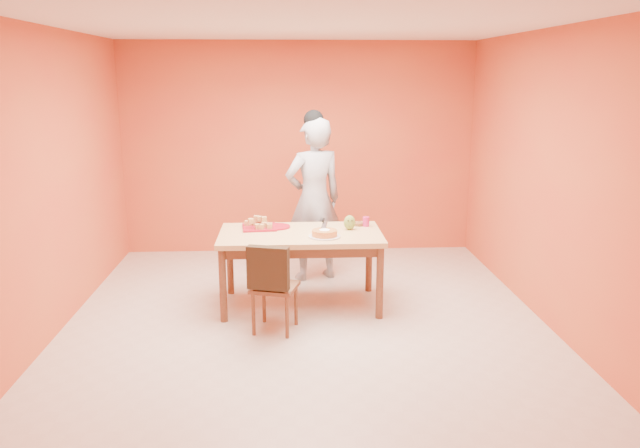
{
  "coord_description": "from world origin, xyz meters",
  "views": [
    {
      "loc": [
        -0.17,
        -5.53,
        2.28
      ],
      "look_at": [
        0.15,
        0.3,
        0.88
      ],
      "focal_mm": 35.0,
      "sensor_mm": 36.0,
      "label": 1
    }
  ],
  "objects": [
    {
      "name": "wall_back",
      "position": [
        0.0,
        2.5,
        1.35
      ],
      "size": [
        4.5,
        0.0,
        4.5
      ],
      "primitive_type": "plane",
      "rotation": [
        1.57,
        0.0,
        0.0
      ],
      "color": "#C85B2E",
      "rests_on": "floor"
    },
    {
      "name": "checker_tin",
      "position": [
        0.58,
        0.7,
        0.78
      ],
      "size": [
        0.11,
        0.11,
        0.03
      ],
      "primitive_type": "cylinder",
      "rotation": [
        0.0,
        0.0,
        -0.01
      ],
      "color": "#3B2110",
      "rests_on": "dining_table"
    },
    {
      "name": "wall_left",
      "position": [
        -2.25,
        0.0,
        1.35
      ],
      "size": [
        0.0,
        5.0,
        5.0
      ],
      "primitive_type": "plane",
      "rotation": [
        1.57,
        0.0,
        1.57
      ],
      "color": "#C85B2E",
      "rests_on": "floor"
    },
    {
      "name": "wall_right",
      "position": [
        2.25,
        0.0,
        1.35
      ],
      "size": [
        0.0,
        5.0,
        5.0
      ],
      "primitive_type": "plane",
      "rotation": [
        1.57,
        0.0,
        -1.57
      ],
      "color": "#C85B2E",
      "rests_on": "floor"
    },
    {
      "name": "pastry_pile",
      "position": [
        -0.45,
        0.64,
        0.83
      ],
      "size": [
        0.3,
        0.3,
        0.1
      ],
      "primitive_type": null,
      "color": "#B97E4F",
      "rests_on": "pastry_platter"
    },
    {
      "name": "ceiling",
      "position": [
        0.0,
        0.0,
        2.7
      ],
      "size": [
        5.0,
        5.0,
        0.0
      ],
      "primitive_type": "plane",
      "rotation": [
        3.14,
        0.0,
        0.0
      ],
      "color": "white",
      "rests_on": "wall_back"
    },
    {
      "name": "red_dinner_plate",
      "position": [
        -0.27,
        0.66,
        0.77
      ],
      "size": [
        0.36,
        0.36,
        0.02
      ],
      "primitive_type": "cylinder",
      "rotation": [
        0.0,
        0.0,
        0.36
      ],
      "color": "maroon",
      "rests_on": "dining_table"
    },
    {
      "name": "pastry_platter",
      "position": [
        -0.45,
        0.64,
        0.77
      ],
      "size": [
        0.36,
        0.36,
        0.02
      ],
      "primitive_type": "cube",
      "rotation": [
        0.0,
        0.0,
        0.09
      ],
      "color": "maroon",
      "rests_on": "dining_table"
    },
    {
      "name": "cake_server",
      "position": [
        0.2,
        0.43,
        0.83
      ],
      "size": [
        0.08,
        0.25,
        0.01
      ],
      "primitive_type": "cube",
      "rotation": [
        0.0,
        0.0,
        -0.13
      ],
      "color": "silver",
      "rests_on": "sponge_cake"
    },
    {
      "name": "floor",
      "position": [
        0.0,
        0.0,
        0.0
      ],
      "size": [
        5.0,
        5.0,
        0.0
      ],
      "primitive_type": "plane",
      "color": "beige",
      "rests_on": "ground"
    },
    {
      "name": "white_cake_plate",
      "position": [
        0.19,
        0.25,
        0.77
      ],
      "size": [
        0.35,
        0.35,
        0.01
      ],
      "primitive_type": "cylinder",
      "rotation": [
        0.0,
        0.0,
        -0.16
      ],
      "color": "silver",
      "rests_on": "dining_table"
    },
    {
      "name": "sponge_cake",
      "position": [
        0.19,
        0.25,
        0.8
      ],
      "size": [
        0.32,
        0.32,
        0.06
      ],
      "primitive_type": "cylinder",
      "rotation": [
        0.0,
        0.0,
        -0.39
      ],
      "color": "orange",
      "rests_on": "white_cake_plate"
    },
    {
      "name": "magenta_glass",
      "position": [
        0.65,
        0.67,
        0.81
      ],
      "size": [
        0.08,
        0.08,
        0.1
      ],
      "primitive_type": "cylinder",
      "rotation": [
        0.0,
        0.0,
        0.17
      ],
      "color": "#BC1C5D",
      "rests_on": "dining_table"
    },
    {
      "name": "person",
      "position": [
        0.14,
        1.3,
        0.92
      ],
      "size": [
        0.78,
        0.64,
        1.83
      ],
      "primitive_type": "imported",
      "rotation": [
        0.0,
        0.0,
        3.49
      ],
      "color": "#9A9A9C",
      "rests_on": "floor"
    },
    {
      "name": "dining_table",
      "position": [
        -0.03,
        0.44,
        0.67
      ],
      "size": [
        1.6,
        0.9,
        0.76
      ],
      "color": "#DBAE72",
      "rests_on": "floor"
    },
    {
      "name": "dining_chair",
      "position": [
        -0.28,
        -0.2,
        0.44
      ],
      "size": [
        0.48,
        0.54,
        0.84
      ],
      "rotation": [
        0.0,
        0.0,
        -0.27
      ],
      "color": "brown",
      "rests_on": "floor"
    },
    {
      "name": "egg_ornament",
      "position": [
        0.46,
        0.53,
        0.83
      ],
      "size": [
        0.12,
        0.1,
        0.15
      ],
      "primitive_type": "ellipsoid",
      "rotation": [
        0.0,
        0.0,
        -0.01
      ],
      "color": "olive",
      "rests_on": "dining_table"
    }
  ]
}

